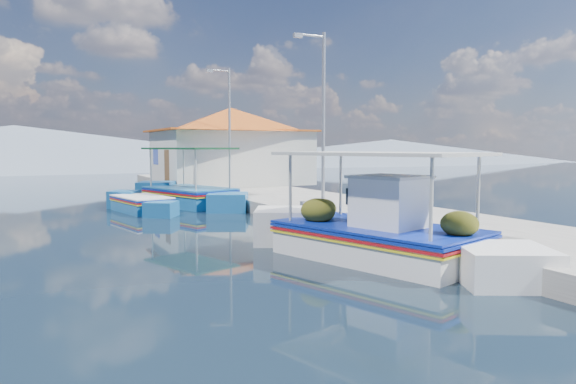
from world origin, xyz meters
name	(u,v)px	position (x,y,z in m)	size (l,w,h in m)	color
ground	(217,243)	(0.00, 0.00, 0.00)	(160.00, 160.00, 0.00)	black
quay	(301,203)	(5.90, 6.00, 0.25)	(5.00, 44.00, 0.50)	#A9A59E
bollards	(263,197)	(3.80, 5.25, 0.65)	(0.20, 17.20, 0.30)	#A5A8AD
main_caique	(376,236)	(2.67, -3.66, 0.54)	(4.00, 8.13, 2.79)	white
caique_green_canopy	(190,196)	(2.02, 9.31, 0.43)	(3.85, 7.37, 2.90)	#1A609E
caique_blue_hull	(142,205)	(-0.35, 8.11, 0.26)	(2.22, 5.29, 0.96)	#1A609E
harbor_building	(231,145)	(6.20, 15.00, 2.78)	(10.49, 10.49, 4.40)	white
lamp_post_near	(321,111)	(4.51, 2.00, 3.85)	(1.21, 0.14, 6.00)	#A5A8AD
lamp_post_far	(228,122)	(4.51, 11.00, 3.85)	(1.21, 0.14, 6.00)	#A5A8AD
mountain_ridge	(118,152)	(6.54, 56.00, 2.04)	(171.40, 96.00, 5.50)	slate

